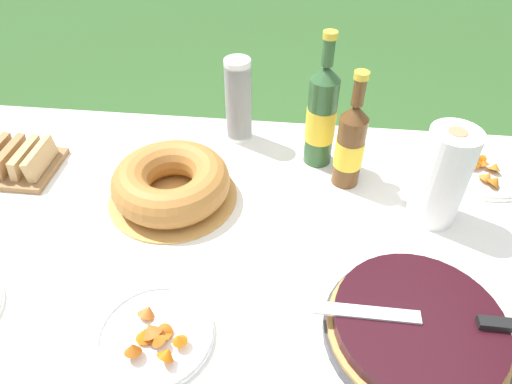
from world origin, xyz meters
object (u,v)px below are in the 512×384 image
object	(u,v)px
snack_plate_right	(482,169)
berry_tart	(417,328)
cider_bottle_amber	(350,145)
bundt_cake	(171,183)
paper_towel_roll	(442,177)
bread_board	(6,161)
cup_stack	(238,101)
serving_knife	(439,319)
snack_plate_near	(155,334)
cider_bottle_green	(321,116)

from	to	relation	value
snack_plate_right	berry_tart	bearing A→B (deg)	-115.89
cider_bottle_amber	bundt_cake	bearing A→B (deg)	-165.20
paper_towel_roll	bread_board	size ratio (longest dim) A/B	0.91
bundt_cake	bread_board	bearing A→B (deg)	172.28
berry_tart	cup_stack	size ratio (longest dim) A/B	1.39
paper_towel_roll	cider_bottle_amber	bearing A→B (deg)	151.86
serving_knife	cider_bottle_amber	world-z (taller)	cider_bottle_amber
cider_bottle_amber	snack_plate_right	world-z (taller)	cider_bottle_amber
cider_bottle_amber	bread_board	size ratio (longest dim) A/B	1.17
snack_plate_near	paper_towel_roll	distance (m)	0.69
cup_stack	cider_bottle_amber	bearing A→B (deg)	-29.34
berry_tart	paper_towel_roll	bearing A→B (deg)	75.72
cider_bottle_green	cider_bottle_amber	xyz separation A→B (m)	(0.07, -0.08, -0.02)
berry_tart	bread_board	bearing A→B (deg)	158.70
bundt_cake	snack_plate_near	size ratio (longest dim) A/B	1.45
snack_plate_near	bread_board	distance (m)	0.69
bread_board	cup_stack	bearing A→B (deg)	20.08
cider_bottle_green	snack_plate_near	bearing A→B (deg)	-116.64
serving_knife	snack_plate_right	size ratio (longest dim) A/B	1.58
snack_plate_near	cider_bottle_amber	bearing A→B (deg)	53.81
cider_bottle_amber	snack_plate_right	distance (m)	0.38
serving_knife	snack_plate_near	distance (m)	0.51
berry_tart	serving_knife	xyz separation A→B (m)	(0.03, -0.00, 0.04)
berry_tart	cider_bottle_amber	size ratio (longest dim) A/B	1.10
bundt_cake	bread_board	size ratio (longest dim) A/B	1.21
serving_knife	snack_plate_near	bearing A→B (deg)	6.68
cup_stack	cider_bottle_amber	size ratio (longest dim) A/B	0.79
bundt_cake	cider_bottle_green	world-z (taller)	cider_bottle_green
cup_stack	paper_towel_roll	distance (m)	0.56
snack_plate_near	paper_towel_roll	xyz separation A→B (m)	(0.56, 0.39, 0.11)
serving_knife	cider_bottle_amber	distance (m)	0.46
cider_bottle_amber	paper_towel_roll	size ratio (longest dim) A/B	1.28
berry_tart	snack_plate_near	xyz separation A→B (m)	(-0.47, -0.06, -0.02)
cup_stack	snack_plate_right	distance (m)	0.67
cup_stack	snack_plate_right	size ratio (longest dim) A/B	1.01
cider_bottle_green	cider_bottle_amber	bearing A→B (deg)	-49.12
snack_plate_right	serving_knife	bearing A→B (deg)	-113.18
cup_stack	snack_plate_near	xyz separation A→B (m)	(-0.06, -0.66, -0.11)
cup_stack	paper_towel_roll	world-z (taller)	cup_stack
serving_knife	berry_tart	bearing A→B (deg)	-0.00
bundt_cake	snack_plate_near	xyz separation A→B (m)	(0.06, -0.38, -0.04)
cider_bottle_amber	snack_plate_right	size ratio (longest dim) A/B	1.28
serving_knife	cup_stack	distance (m)	0.75
serving_knife	cider_bottle_green	bearing A→B (deg)	-67.37
paper_towel_roll	bread_board	bearing A→B (deg)	177.04
snack_plate_right	paper_towel_roll	xyz separation A→B (m)	(-0.16, -0.18, 0.11)
cider_bottle_amber	serving_knife	bearing A→B (deg)	-72.17
berry_tart	snack_plate_right	xyz separation A→B (m)	(0.25, 0.51, -0.02)
cider_bottle_amber	bread_board	xyz separation A→B (m)	(-0.89, -0.05, -0.09)
serving_knife	snack_plate_right	bearing A→B (deg)	-112.76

